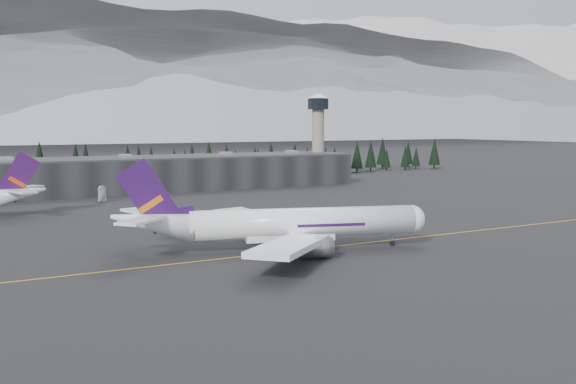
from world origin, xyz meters
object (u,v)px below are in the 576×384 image
terminal (152,173)px  gse_vehicle_b (154,195)px  jet_main (276,224)px  gse_vehicle_a (102,200)px  control_tower (318,127)px

terminal → gse_vehicle_b: (-6.53, -22.73, -5.65)m
jet_main → gse_vehicle_a: bearing=114.8°
jet_main → gse_vehicle_a: 96.20m
jet_main → gse_vehicle_a: (-11.95, 95.35, -4.46)m
control_tower → jet_main: bearing=-124.7°
terminal → gse_vehicle_a: 39.45m
gse_vehicle_a → gse_vehicle_b: size_ratio=1.41×
gse_vehicle_b → gse_vehicle_a: bearing=-65.9°
gse_vehicle_a → gse_vehicle_b: 20.23m
control_tower → gse_vehicle_b: 88.47m
terminal → gse_vehicle_b: terminal is taller
control_tower → gse_vehicle_a: 108.11m
gse_vehicle_b → jet_main: bearing=0.5°
jet_main → gse_vehicle_a: jet_main is taller
jet_main → gse_vehicle_b: jet_main is taller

